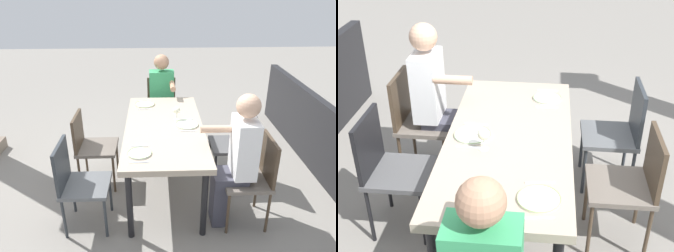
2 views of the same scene
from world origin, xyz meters
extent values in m
plane|color=gray|center=(0.00, 0.00, 0.00)|extent=(16.00, 16.00, 0.00)
cube|color=tan|center=(0.00, 0.00, 0.74)|extent=(1.80, 0.84, 0.06)
cylinder|color=black|center=(-0.82, 0.34, 0.36)|extent=(0.06, 0.06, 0.71)
cylinder|color=black|center=(-0.82, -0.34, 0.36)|extent=(0.06, 0.06, 0.71)
cube|color=#5B5E61|center=(-0.63, 0.76, 0.45)|extent=(0.44, 0.44, 0.04)
cube|color=#2D3338|center=(-0.63, 0.96, 0.67)|extent=(0.42, 0.03, 0.44)
cylinder|color=#2D3338|center=(-0.82, 0.57, 0.22)|extent=(0.03, 0.03, 0.43)
cylinder|color=#2D3338|center=(-0.44, 0.57, 0.22)|extent=(0.03, 0.03, 0.43)
cylinder|color=#2D3338|center=(-0.82, 0.95, 0.22)|extent=(0.03, 0.03, 0.43)
cylinder|color=#2D3338|center=(-0.44, 0.95, 0.22)|extent=(0.03, 0.03, 0.43)
cube|color=#6A6158|center=(-0.63, -0.76, 0.48)|extent=(0.44, 0.44, 0.04)
cube|color=#473828|center=(-0.63, -0.96, 0.70)|extent=(0.42, 0.03, 0.44)
cylinder|color=#473828|center=(-0.44, -0.57, 0.23)|extent=(0.03, 0.03, 0.46)
cylinder|color=#473828|center=(-0.82, -0.57, 0.23)|extent=(0.03, 0.03, 0.46)
cylinder|color=#473828|center=(-0.44, -0.95, 0.23)|extent=(0.03, 0.03, 0.46)
cylinder|color=#473828|center=(-0.82, -0.95, 0.23)|extent=(0.03, 0.03, 0.46)
cube|color=#6A6158|center=(0.08, 0.76, 0.48)|extent=(0.44, 0.44, 0.04)
cube|color=#473828|center=(0.08, 0.96, 0.68)|extent=(0.42, 0.03, 0.40)
cylinder|color=#473828|center=(-0.11, 0.57, 0.23)|extent=(0.03, 0.03, 0.46)
cylinder|color=#473828|center=(0.27, 0.57, 0.23)|extent=(0.03, 0.03, 0.46)
cylinder|color=#473828|center=(-0.11, 0.95, 0.23)|extent=(0.03, 0.03, 0.46)
cylinder|color=#473828|center=(0.27, 0.95, 0.23)|extent=(0.03, 0.03, 0.46)
cube|color=#4F4F50|center=(0.08, -0.76, 0.48)|extent=(0.44, 0.44, 0.04)
cube|color=black|center=(0.08, -0.96, 0.70)|extent=(0.42, 0.03, 0.44)
cylinder|color=black|center=(0.27, -0.57, 0.23)|extent=(0.03, 0.03, 0.46)
cylinder|color=black|center=(-0.11, -0.57, 0.23)|extent=(0.03, 0.03, 0.46)
cylinder|color=black|center=(0.27, -0.95, 0.23)|extent=(0.03, 0.03, 0.46)
cylinder|color=black|center=(-0.11, -0.95, 0.23)|extent=(0.03, 0.03, 0.46)
cube|color=#3F3F4C|center=(-0.63, -0.51, 0.23)|extent=(0.24, 0.14, 0.46)
cube|color=#3F3F4C|center=(-0.63, -0.60, 0.51)|extent=(0.28, 0.32, 0.10)
cube|color=white|center=(-0.63, -0.71, 0.83)|extent=(0.34, 0.20, 0.55)
sphere|color=tan|center=(-0.63, -0.71, 1.24)|extent=(0.22, 0.22, 0.22)
cylinder|color=tan|center=(-0.49, -0.47, 0.96)|extent=(0.07, 0.30, 0.07)
sphere|color=tan|center=(1.18, 0.00, 1.18)|extent=(0.21, 0.21, 0.21)
cylinder|color=tan|center=(0.94, -0.14, 0.92)|extent=(0.30, 0.07, 0.07)
cylinder|color=white|center=(-0.61, 0.24, 0.78)|extent=(0.22, 0.22, 0.01)
torus|color=#A4C786|center=(-0.61, 0.24, 0.79)|extent=(0.22, 0.22, 0.01)
cube|color=silver|center=(-0.76, 0.24, 0.78)|extent=(0.02, 0.17, 0.01)
cube|color=silver|center=(-0.46, 0.24, 0.78)|extent=(0.02, 0.17, 0.01)
cylinder|color=white|center=(0.01, -0.25, 0.78)|extent=(0.25, 0.25, 0.01)
torus|color=#A4C786|center=(0.01, -0.25, 0.79)|extent=(0.25, 0.25, 0.01)
cylinder|color=white|center=(0.17, -0.15, 0.77)|extent=(0.06, 0.06, 0.00)
cylinder|color=white|center=(0.17, -0.15, 0.81)|extent=(0.01, 0.01, 0.07)
sphere|color=#F2EFCC|center=(0.17, -0.15, 0.89)|extent=(0.08, 0.08, 0.08)
cube|color=silver|center=(-0.14, -0.25, 0.78)|extent=(0.03, 0.17, 0.01)
cube|color=silver|center=(0.16, -0.25, 0.78)|extent=(0.02, 0.17, 0.01)
cylinder|color=silver|center=(0.64, 0.23, 0.78)|extent=(0.24, 0.24, 0.01)
torus|color=#A0BE77|center=(0.64, 0.23, 0.79)|extent=(0.24, 0.24, 0.01)
cube|color=silver|center=(0.49, 0.23, 0.78)|extent=(0.03, 0.17, 0.01)
cube|color=silver|center=(0.79, 0.23, 0.78)|extent=(0.03, 0.17, 0.01)
camera|label=1|loc=(-3.22, 0.09, 2.27)|focal=34.88mm
camera|label=2|loc=(2.53, 0.24, 2.32)|focal=47.22mm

